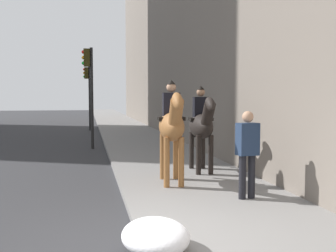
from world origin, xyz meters
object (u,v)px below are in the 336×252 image
object	(u,v)px
mounted_horse_near	(172,125)
mounted_horse_far	(202,125)
pedestrian_greeting	(247,149)
traffic_light_near_curb	(89,82)
traffic_light_far_curb	(88,88)

from	to	relation	value
mounted_horse_near	mounted_horse_far	size ratio (longest dim) A/B	1.04
mounted_horse_near	mounted_horse_far	bearing A→B (deg)	144.72
pedestrian_greeting	mounted_horse_far	bearing A→B (deg)	-5.36
mounted_horse_near	traffic_light_near_curb	xyz separation A→B (m)	(7.56, 1.78, 1.25)
mounted_horse_near	mounted_horse_far	xyz separation A→B (m)	(1.25, -1.06, -0.08)
mounted_horse_near	mounted_horse_far	world-z (taller)	mounted_horse_near
pedestrian_greeting	traffic_light_far_curb	distance (m)	18.53
pedestrian_greeting	traffic_light_far_curb	world-z (taller)	traffic_light_far_curb
traffic_light_far_curb	mounted_horse_far	bearing A→B (deg)	-169.38
mounted_horse_far	mounted_horse_near	bearing A→B (deg)	-36.96
mounted_horse_far	traffic_light_far_curb	xyz separation A→B (m)	(15.36, 2.88, 1.29)
mounted_horse_far	traffic_light_far_curb	bearing A→B (deg)	-166.10
pedestrian_greeting	traffic_light_far_curb	size ratio (longest dim) A/B	0.43
mounted_horse_near	traffic_light_near_curb	size ratio (longest dim) A/B	0.58
mounted_horse_near	traffic_light_far_curb	size ratio (longest dim) A/B	0.59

